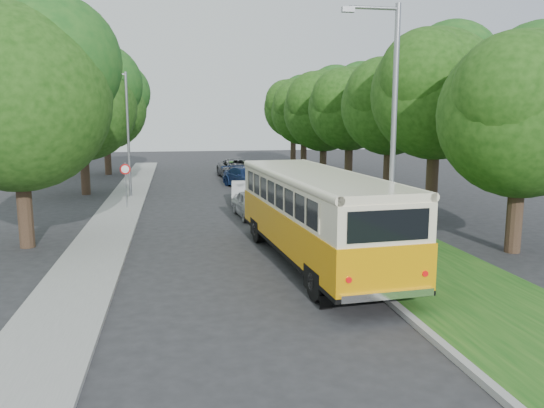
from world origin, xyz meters
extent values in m
plane|color=#27272A|center=(0.00, 0.00, 0.00)|extent=(120.00, 120.00, 0.00)
cube|color=gray|center=(3.60, 5.00, 0.07)|extent=(0.20, 70.00, 0.15)
cube|color=#164B14|center=(5.95, 5.00, 0.07)|extent=(4.50, 70.00, 0.13)
cube|color=gray|center=(-4.80, 5.00, 0.06)|extent=(2.20, 70.00, 0.12)
cylinder|color=#332319|center=(10.15, 0.00, 1.67)|extent=(0.56, 0.56, 3.35)
sphere|color=#18400E|center=(10.15, 0.00, 4.95)|extent=(5.85, 5.85, 5.85)
sphere|color=#18400E|center=(11.18, 0.58, 6.12)|extent=(4.38, 4.38, 4.38)
sphere|color=#18400E|center=(9.28, -0.73, 5.68)|extent=(4.09, 4.09, 4.09)
cylinder|color=#332319|center=(9.96, 6.00, 2.13)|extent=(0.56, 0.56, 4.26)
sphere|color=#18400E|center=(9.96, 6.00, 5.91)|extent=(5.98, 5.98, 5.98)
sphere|color=#18400E|center=(11.01, 6.60, 7.10)|extent=(4.49, 4.49, 4.49)
sphere|color=#18400E|center=(9.06, 5.25, 6.65)|extent=(4.19, 4.19, 4.19)
cylinder|color=#332319|center=(10.28, 12.00, 1.98)|extent=(0.56, 0.56, 3.95)
sphere|color=#18400E|center=(10.28, 12.00, 5.49)|extent=(5.61, 5.61, 5.61)
sphere|color=#18400E|center=(11.26, 12.56, 6.62)|extent=(4.21, 4.21, 4.21)
sphere|color=#18400E|center=(9.44, 11.30, 6.20)|extent=(3.92, 3.92, 3.92)
cylinder|color=#332319|center=(9.90, 18.00, 1.93)|extent=(0.56, 0.56, 3.86)
sphere|color=#18400E|center=(9.90, 18.00, 5.41)|extent=(5.64, 5.64, 5.64)
sphere|color=#18400E|center=(10.89, 18.56, 6.54)|extent=(4.23, 4.23, 4.23)
sphere|color=#18400E|center=(9.05, 17.30, 6.12)|extent=(3.95, 3.95, 3.95)
cylinder|color=#332319|center=(9.80, 24.00, 1.79)|extent=(0.56, 0.56, 3.58)
sphere|color=#18400E|center=(9.80, 24.00, 5.33)|extent=(6.36, 6.36, 6.36)
sphere|color=#18400E|center=(10.91, 24.64, 6.60)|extent=(4.77, 4.77, 4.77)
sphere|color=#18400E|center=(8.84, 23.21, 6.12)|extent=(4.45, 4.45, 4.45)
cylinder|color=#332319|center=(9.67, 30.00, 1.84)|extent=(0.56, 0.56, 3.68)
sphere|color=#18400E|center=(9.67, 30.00, 5.31)|extent=(5.91, 5.91, 5.91)
sphere|color=#18400E|center=(10.70, 30.59, 6.49)|extent=(4.43, 4.43, 4.43)
sphere|color=#18400E|center=(8.78, 29.26, 6.05)|extent=(4.14, 4.14, 4.14)
cylinder|color=#332319|center=(10.05, 36.00, 2.02)|extent=(0.56, 0.56, 4.05)
sphere|color=#18400E|center=(10.05, 36.00, 5.69)|extent=(5.97, 5.97, 5.97)
sphere|color=#18400E|center=(11.09, 36.60, 6.88)|extent=(4.48, 4.48, 4.48)
sphere|color=#18400E|center=(9.15, 35.25, 6.43)|extent=(4.18, 4.18, 4.18)
cylinder|color=#332319|center=(-7.50, 4.00, 1.84)|extent=(0.56, 0.56, 3.68)
sphere|color=#18400E|center=(-7.50, 4.00, 5.55)|extent=(6.80, 6.80, 6.80)
sphere|color=#18400E|center=(-6.31, 4.68, 6.91)|extent=(5.10, 5.10, 5.10)
cylinder|color=#332319|center=(-7.50, 18.00, 1.84)|extent=(0.56, 0.56, 3.68)
sphere|color=#18400E|center=(-7.50, 18.00, 5.55)|extent=(6.80, 6.80, 6.80)
sphere|color=#18400E|center=(-6.31, 18.68, 6.91)|extent=(5.10, 5.10, 5.10)
sphere|color=#18400E|center=(-8.52, 17.15, 6.40)|extent=(4.76, 4.76, 4.76)
cylinder|color=#332319|center=(-7.50, 30.00, 1.84)|extent=(0.56, 0.56, 3.68)
sphere|color=#18400E|center=(-7.50, 30.00, 5.55)|extent=(6.80, 6.80, 6.80)
sphere|color=#18400E|center=(-6.31, 30.68, 6.91)|extent=(5.10, 5.10, 5.10)
sphere|color=#18400E|center=(-8.52, 29.15, 6.40)|extent=(4.76, 4.76, 4.76)
cylinder|color=gray|center=(4.30, -2.50, 4.00)|extent=(0.16, 0.16, 8.00)
cylinder|color=gray|center=(3.60, -2.50, 7.85)|extent=(1.40, 0.10, 0.10)
cube|color=gray|center=(2.85, -2.50, 7.78)|extent=(0.35, 0.16, 0.14)
cylinder|color=gray|center=(-4.60, 16.00, 3.75)|extent=(0.16, 0.16, 7.50)
cylinder|color=gray|center=(-5.30, 16.00, 7.35)|extent=(1.40, 0.10, 0.10)
cube|color=gray|center=(-6.05, 16.00, 7.28)|extent=(0.35, 0.16, 0.14)
cylinder|color=gray|center=(-4.50, 12.00, 1.25)|extent=(0.06, 0.06, 2.50)
cone|color=red|center=(-4.50, 11.96, 2.15)|extent=(0.56, 0.02, 0.56)
cone|color=white|center=(-4.50, 11.94, 2.15)|extent=(0.40, 0.02, 0.40)
imported|color=#B1B2B6|center=(1.79, 8.51, 0.64)|extent=(1.79, 3.87, 1.28)
imported|color=silver|center=(1.89, 12.73, 0.63)|extent=(1.74, 3.92, 1.25)
imported|color=#12244F|center=(3.00, 19.37, 0.71)|extent=(3.52, 5.27, 1.42)
imported|color=#585A60|center=(3.00, 25.26, 0.77)|extent=(2.99, 5.71, 1.53)
camera|label=1|loc=(-1.92, -16.94, 4.91)|focal=35.00mm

